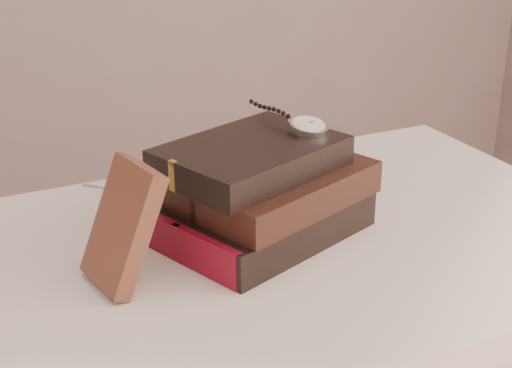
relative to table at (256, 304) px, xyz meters
name	(u,v)px	position (x,y,z in m)	size (l,w,h in m)	color
table	(256,304)	(0.00, 0.00, 0.00)	(1.00, 0.60, 0.75)	silver
book_stack	(264,192)	(0.02, 0.02, 0.15)	(0.31, 0.26, 0.13)	black
journal	(123,226)	(-0.18, -0.02, 0.17)	(0.02, 0.09, 0.15)	#47251B
pocket_watch	(306,125)	(0.09, 0.04, 0.23)	(0.07, 0.16, 0.02)	silver
eyeglasses	(165,185)	(-0.10, 0.07, 0.17)	(0.15, 0.16, 0.05)	silver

